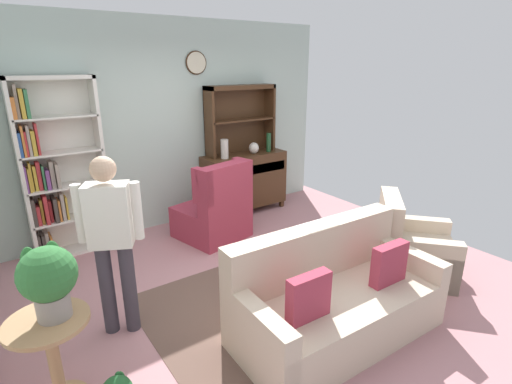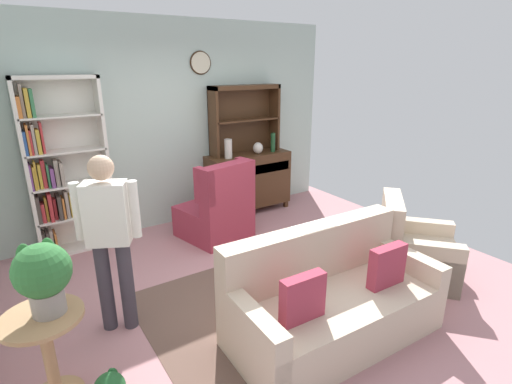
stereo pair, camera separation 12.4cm
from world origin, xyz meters
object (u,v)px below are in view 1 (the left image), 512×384
object	(u,v)px
sideboard_hutch	(240,110)
couch_floral	(334,300)
coffee_table	(293,257)
book_stack	(298,247)
sideboard	(245,180)
plant_stand	(53,354)
potted_plant_large	(48,277)
vase_tall	(225,149)
bottle_wine	(269,142)
person_reading	(111,235)
vase_round	(254,148)
armchair_floral	(411,250)
wingback_chair	(216,211)
bookshelf	(56,172)

from	to	relation	value
sideboard_hutch	couch_floral	xyz separation A→B (m)	(-0.98, -2.96, -1.25)
coffee_table	book_stack	size ratio (longest dim) A/B	4.06
couch_floral	sideboard	bearing A→B (deg)	71.09
plant_stand	potted_plant_large	world-z (taller)	potted_plant_large
couch_floral	potted_plant_large	distance (m)	2.19
vase_tall	potted_plant_large	bearing A→B (deg)	-139.37
book_stack	coffee_table	bearing A→B (deg)	162.27
sideboard	bottle_wine	world-z (taller)	bottle_wine
person_reading	book_stack	world-z (taller)	person_reading
vase_round	coffee_table	bearing A→B (deg)	-114.86
vase_round	plant_stand	xyz separation A→B (m)	(-3.19, -2.27, -0.58)
sideboard	armchair_floral	bearing A→B (deg)	-80.88
sideboard_hutch	wingback_chair	bearing A→B (deg)	-140.07
sideboard_hutch	plant_stand	bearing A→B (deg)	-141.37
wingback_chair	potted_plant_large	xyz separation A→B (m)	(-2.14, -1.71, 0.58)
vase_round	bookshelf	bearing A→B (deg)	176.80
sideboard_hutch	book_stack	size ratio (longest dim) A/B	5.58
sideboard	wingback_chair	size ratio (longest dim) A/B	1.24
plant_stand	sideboard_hutch	bearing A→B (deg)	38.63
potted_plant_large	person_reading	size ratio (longest dim) A/B	0.31
sideboard_hutch	sideboard	bearing A→B (deg)	-90.00
vase_round	sideboard_hutch	bearing A→B (deg)	126.48
potted_plant_large	sideboard	bearing A→B (deg)	37.71
vase_tall	person_reading	size ratio (longest dim) A/B	0.18
coffee_table	potted_plant_large	bearing A→B (deg)	-175.00
vase_tall	couch_floral	world-z (taller)	vase_tall
vase_tall	coffee_table	bearing A→B (deg)	-102.00
potted_plant_large	book_stack	distance (m)	2.29
book_stack	bookshelf	bearing A→B (deg)	128.72
bottle_wine	person_reading	xyz separation A→B (m)	(-2.86, -1.69, -0.16)
wingback_chair	potted_plant_large	bearing A→B (deg)	-141.40
coffee_table	vase_round	bearing A→B (deg)	65.14
person_reading	bottle_wine	bearing A→B (deg)	30.56
sideboard_hutch	potted_plant_large	size ratio (longest dim) A/B	2.26
vase_round	coffee_table	size ratio (longest dim) A/B	0.21
sideboard_hutch	couch_floral	size ratio (longest dim) A/B	0.60
vase_tall	sideboard_hutch	bearing A→B (deg)	25.89
couch_floral	armchair_floral	size ratio (longest dim) A/B	1.69
sideboard_hutch	wingback_chair	world-z (taller)	sideboard_hutch
vase_round	person_reading	distance (m)	3.11
sideboard_hutch	bookshelf	bearing A→B (deg)	-179.43
vase_tall	potted_plant_large	distance (m)	3.44
potted_plant_large	coffee_table	size ratio (longest dim) A/B	0.61
wingback_chair	person_reading	size ratio (longest dim) A/B	0.67
vase_tall	plant_stand	bearing A→B (deg)	-139.80
armchair_floral	potted_plant_large	distance (m)	3.51
couch_floral	coffee_table	xyz separation A→B (m)	(0.15, 0.72, 0.04)
coffee_table	plant_stand	bearing A→B (deg)	-174.80
wingback_chair	coffee_table	world-z (taller)	wingback_chair
wingback_chair	plant_stand	world-z (taller)	wingback_chair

